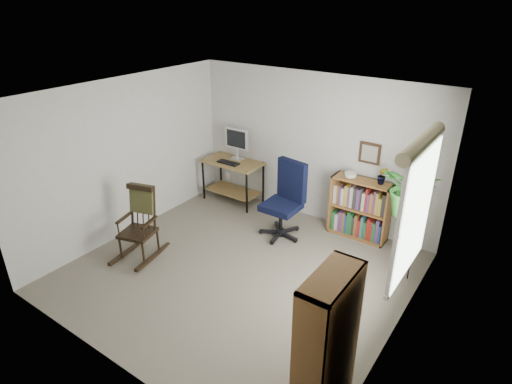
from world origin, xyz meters
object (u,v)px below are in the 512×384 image
Objects in this scene: desk at (233,181)px; rocking_chair at (136,224)px; low_bookshelf at (360,209)px; office_chair at (281,201)px; tall_bookshelf at (326,353)px.

rocking_chair is (0.01, -2.21, 0.15)m from desk.
office_chair is at bearing -145.36° from low_bookshelf.
rocking_chair reaches higher than low_bookshelf.
office_chair is 1.27× the size of low_bookshelf.
tall_bookshelf is (1.97, -2.48, 0.17)m from office_chair.
tall_bookshelf is (3.32, -0.82, 0.24)m from rocking_chair.
rocking_chair is 0.69× the size of tall_bookshelf.
office_chair reaches higher than rocking_chair.
office_chair is at bearing 128.55° from tall_bookshelf.
tall_bookshelf reaches higher than low_bookshelf.
tall_bookshelf is at bearing -41.98° from office_chair.
low_bookshelf is (0.99, 0.68, -0.13)m from office_chair.
tall_bookshelf is (0.99, -3.16, 0.30)m from low_bookshelf.
low_bookshelf is 3.32m from tall_bookshelf.
low_bookshelf is (2.35, 0.12, 0.09)m from desk.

